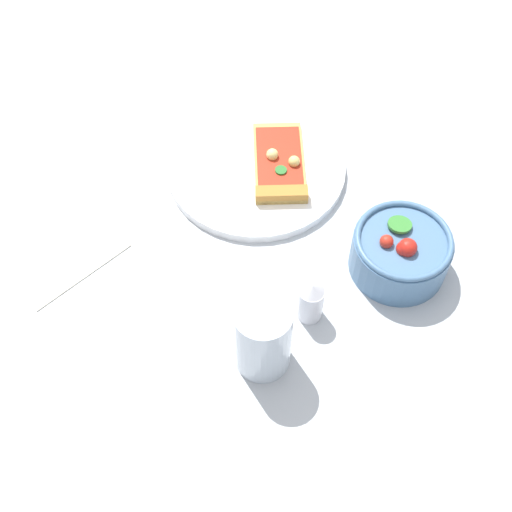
% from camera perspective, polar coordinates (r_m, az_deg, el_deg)
% --- Properties ---
extents(ground_plane, '(2.40, 2.40, 0.00)m').
position_cam_1_polar(ground_plane, '(1.03, 0.28, 5.44)').
color(ground_plane, '#B2B7BC').
rests_on(ground_plane, ground).
extents(plate, '(0.27, 0.27, 0.01)m').
position_cam_1_polar(plate, '(1.05, 0.00, 7.31)').
color(plate, white).
rests_on(plate, ground_plane).
extents(pizza_slice_main, '(0.17, 0.16, 0.02)m').
position_cam_1_polar(pizza_slice_main, '(1.03, 1.98, 7.32)').
color(pizza_slice_main, '#E5B256').
rests_on(pizza_slice_main, plate).
extents(salad_bowl, '(0.13, 0.13, 0.08)m').
position_cam_1_polar(salad_bowl, '(0.94, 11.83, 0.32)').
color(salad_bowl, '#4C7299').
rests_on(salad_bowl, ground_plane).
extents(soda_glass, '(0.07, 0.07, 0.12)m').
position_cam_1_polar(soda_glass, '(0.83, 0.56, -6.75)').
color(soda_glass, silver).
rests_on(soda_glass, ground_plane).
extents(paper_napkin, '(0.12, 0.16, 0.00)m').
position_cam_1_polar(paper_napkin, '(1.00, -15.75, 0.36)').
color(paper_napkin, silver).
rests_on(paper_napkin, ground_plane).
extents(pepper_shaker, '(0.03, 0.03, 0.07)m').
position_cam_1_polar(pepper_shaker, '(0.88, 4.55, -3.68)').
color(pepper_shaker, silver).
rests_on(pepper_shaker, ground_plane).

